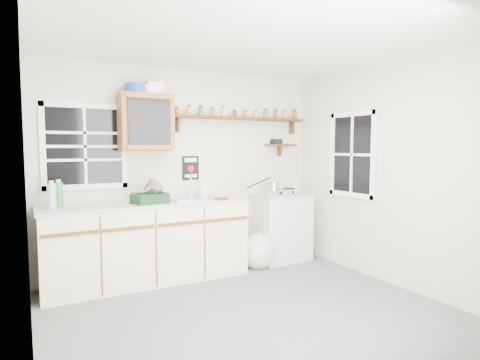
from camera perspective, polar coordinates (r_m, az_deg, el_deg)
name	(u,v)px	position (r m, az deg, el deg)	size (l,w,h in m)	color
room	(249,179)	(3.66, 1.35, 0.12)	(3.64, 3.24, 2.54)	#515154
main_cabinet	(149,242)	(4.75, -12.88, -8.57)	(2.31, 0.63, 0.92)	beige
right_cabinet	(280,227)	(5.54, 5.78, -6.63)	(0.73, 0.57, 0.91)	silver
sink	(192,198)	(4.84, -6.86, -2.59)	(0.52, 0.44, 0.29)	silver
upper_cabinet	(146,123)	(4.78, -13.24, 7.96)	(0.60, 0.32, 0.65)	brown
upper_cabinet_clutter	(143,89)	(4.82, -13.56, 12.53)	(0.43, 0.24, 0.14)	#1931A2
spice_shelf	(241,118)	(5.34, 0.12, 8.85)	(1.91, 0.18, 0.34)	black
secondary_shelf	(279,145)	(5.66, 5.63, 5.02)	(0.45, 0.16, 0.24)	black
warning_sign	(191,168)	(5.11, -7.04, 1.72)	(0.22, 0.02, 0.30)	black
window_back	(85,146)	(4.79, -21.18, 4.48)	(0.93, 0.03, 0.98)	black
window_right	(352,155)	(5.17, 15.67, 3.50)	(0.03, 0.78, 1.08)	black
water_bottles	(55,195)	(4.49, -24.77, -1.98)	(0.15, 0.12, 0.29)	#A5B8C1
dish_rack	(151,195)	(4.57, -12.55, -2.14)	(0.41, 0.34, 0.27)	black
soap_bottle	(203,190)	(5.05, -5.31, -1.37)	(0.08, 0.08, 0.18)	silver
rag	(221,199)	(4.77, -2.67, -2.67)	(0.15, 0.13, 0.02)	maroon
hotplate	(281,191)	(5.44, 5.84, -1.63)	(0.54, 0.32, 0.08)	silver
saucepan	(272,186)	(5.36, 4.63, -0.81)	(0.38, 0.30, 0.18)	silver
trash_bag	(258,251)	(5.22, 2.65, -10.07)	(0.43, 0.39, 0.50)	silver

